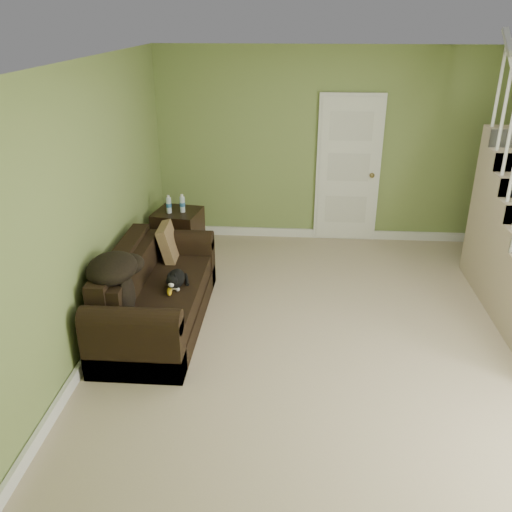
% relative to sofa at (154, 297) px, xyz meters
% --- Properties ---
extents(floor, '(5.00, 5.50, 0.01)m').
position_rel_sofa_xyz_m(floor, '(2.01, -0.22, -0.31)').
color(floor, tan).
rests_on(floor, ground).
extents(ceiling, '(5.00, 5.50, 0.01)m').
position_rel_sofa_xyz_m(ceiling, '(2.01, -0.22, 2.29)').
color(ceiling, white).
rests_on(ceiling, wall_back).
extents(wall_back, '(5.00, 0.04, 2.60)m').
position_rel_sofa_xyz_m(wall_back, '(2.01, 2.53, 0.99)').
color(wall_back, '#79904D').
rests_on(wall_back, floor).
extents(wall_front, '(5.00, 0.04, 2.60)m').
position_rel_sofa_xyz_m(wall_front, '(2.01, -2.97, 0.99)').
color(wall_front, '#79904D').
rests_on(wall_front, floor).
extents(wall_left, '(0.04, 5.50, 2.60)m').
position_rel_sofa_xyz_m(wall_left, '(-0.49, -0.22, 0.99)').
color(wall_left, '#79904D').
rests_on(wall_left, floor).
extents(baseboard_back, '(5.00, 0.04, 0.12)m').
position_rel_sofa_xyz_m(baseboard_back, '(2.01, 2.50, -0.25)').
color(baseboard_back, white).
rests_on(baseboard_back, floor).
extents(baseboard_left, '(0.04, 5.50, 0.12)m').
position_rel_sofa_xyz_m(baseboard_left, '(-0.46, -0.22, -0.25)').
color(baseboard_left, white).
rests_on(baseboard_left, floor).
extents(door, '(0.86, 0.12, 2.02)m').
position_rel_sofa_xyz_m(door, '(2.12, 2.48, 0.70)').
color(door, white).
rests_on(door, floor).
extents(sofa, '(0.88, 2.03, 0.80)m').
position_rel_sofa_xyz_m(sofa, '(0.00, 0.00, 0.00)').
color(sofa, black).
rests_on(sofa, floor).
extents(side_table, '(0.62, 0.62, 0.88)m').
position_rel_sofa_xyz_m(side_table, '(-0.08, 1.63, 0.03)').
color(side_table, black).
rests_on(side_table, floor).
extents(cat, '(0.22, 0.47, 0.23)m').
position_rel_sofa_xyz_m(cat, '(0.24, -0.01, 0.22)').
color(cat, black).
rests_on(cat, sofa).
extents(banana, '(0.08, 0.18, 0.05)m').
position_rel_sofa_xyz_m(banana, '(0.20, -0.14, 0.15)').
color(banana, yellow).
rests_on(banana, sofa).
extents(throw_pillow, '(0.22, 0.43, 0.43)m').
position_rel_sofa_xyz_m(throw_pillow, '(0.01, 0.70, 0.30)').
color(throw_pillow, '#4D351E').
rests_on(throw_pillow, sofa).
extents(throw_blanket, '(0.48, 0.61, 0.24)m').
position_rel_sofa_xyz_m(throw_blanket, '(-0.24, -0.43, 0.52)').
color(throw_blanket, black).
rests_on(throw_blanket, sofa).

